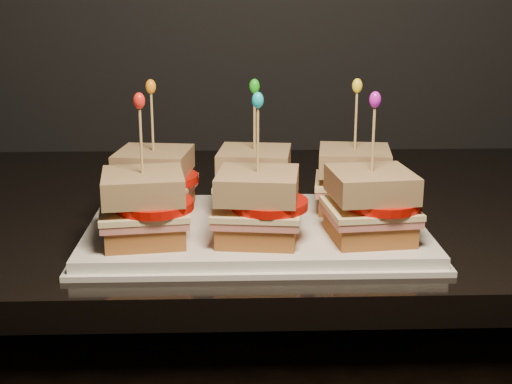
{
  "coord_description": "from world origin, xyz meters",
  "views": [
    {
      "loc": [
        0.31,
        0.77,
        1.15
      ],
      "look_at": [
        0.34,
        1.54,
        0.93
      ],
      "focal_mm": 50.0,
      "sensor_mm": 36.0,
      "label": 1
    }
  ],
  "objects": [
    {
      "name": "sandwich_3_frill",
      "position": [
        0.22,
        1.49,
        1.04
      ],
      "size": [
        0.01,
        0.01,
        0.02
      ],
      "primitive_type": "ellipsoid",
      "color": "red",
      "rests_on": "sandwich_3_pick"
    },
    {
      "name": "sandwich_5_frill",
      "position": [
        0.46,
        1.49,
        1.04
      ],
      "size": [
        0.01,
        0.01,
        0.02
      ],
      "primitive_type": "ellipsoid",
      "color": "#BF15BB",
      "rests_on": "sandwich_5_pick"
    },
    {
      "name": "sandwich_4_bread_top",
      "position": [
        0.34,
        1.49,
        0.95
      ],
      "size": [
        0.09,
        0.09,
        0.03
      ],
      "primitive_type": "cube",
      "rotation": [
        0.0,
        0.0,
        -0.12
      ],
      "color": "#522B0C",
      "rests_on": "sandwich_4_tomato"
    },
    {
      "name": "platter_rim",
      "position": [
        0.34,
        1.54,
        0.88
      ],
      "size": [
        0.39,
        0.25,
        0.01
      ],
      "primitive_type": "cube",
      "color": "white",
      "rests_on": "granite_slab"
    },
    {
      "name": "sandwich_2_bread_bot",
      "position": [
        0.46,
        1.59,
        0.9
      ],
      "size": [
        0.09,
        0.09,
        0.02
      ],
      "primitive_type": "cube",
      "rotation": [
        0.0,
        0.0,
        -0.14
      ],
      "color": "brown",
      "rests_on": "platter"
    },
    {
      "name": "sandwich_5_bread_bot",
      "position": [
        0.46,
        1.49,
        0.9
      ],
      "size": [
        0.09,
        0.09,
        0.02
      ],
      "primitive_type": "cube",
      "rotation": [
        0.0,
        0.0,
        0.11
      ],
      "color": "brown",
      "rests_on": "platter"
    },
    {
      "name": "sandwich_1_bread_bot",
      "position": [
        0.34,
        1.59,
        0.9
      ],
      "size": [
        0.09,
        0.09,
        0.02
      ],
      "primitive_type": "cube",
      "rotation": [
        0.0,
        0.0,
        -0.12
      ],
      "color": "brown",
      "rests_on": "platter"
    },
    {
      "name": "sandwich_0_bread_top",
      "position": [
        0.22,
        1.59,
        0.95
      ],
      "size": [
        0.09,
        0.09,
        0.03
      ],
      "primitive_type": "cube",
      "rotation": [
        0.0,
        0.0,
        -0.14
      ],
      "color": "#522B0C",
      "rests_on": "sandwich_0_tomato"
    },
    {
      "name": "sandwich_3_pick",
      "position": [
        0.22,
        1.49,
        1.0
      ],
      "size": [
        0.0,
        0.0,
        0.09
      ],
      "primitive_type": "cylinder",
      "color": "tan",
      "rests_on": "sandwich_3_bread_top"
    },
    {
      "name": "granite_slab",
      "position": [
        0.22,
        1.69,
        0.86
      ],
      "size": [
        2.33,
        0.63,
        0.03
      ],
      "primitive_type": "cube",
      "color": "black",
      "rests_on": "cabinet"
    },
    {
      "name": "sandwich_5_pick",
      "position": [
        0.46,
        1.49,
        1.0
      ],
      "size": [
        0.0,
        0.0,
        0.09
      ],
      "primitive_type": "cylinder",
      "color": "tan",
      "rests_on": "sandwich_5_bread_top"
    },
    {
      "name": "sandwich_0_ham",
      "position": [
        0.22,
        1.59,
        0.92
      ],
      "size": [
        0.1,
        0.1,
        0.01
      ],
      "primitive_type": "cube",
      "rotation": [
        0.0,
        0.0,
        -0.14
      ],
      "color": "#C26F67",
      "rests_on": "sandwich_0_bread_bot"
    },
    {
      "name": "sandwich_3_bread_bot",
      "position": [
        0.22,
        1.49,
        0.9
      ],
      "size": [
        0.09,
        0.09,
        0.02
      ],
      "primitive_type": "cube",
      "rotation": [
        0.0,
        0.0,
        0.13
      ],
      "color": "brown",
      "rests_on": "platter"
    },
    {
      "name": "sandwich_1_ham",
      "position": [
        0.34,
        1.59,
        0.92
      ],
      "size": [
        0.1,
        0.1,
        0.01
      ],
      "primitive_type": "cube",
      "rotation": [
        0.0,
        0.0,
        -0.12
      ],
      "color": "#C26F67",
      "rests_on": "sandwich_1_bread_bot"
    },
    {
      "name": "sandwich_2_tomato",
      "position": [
        0.47,
        1.59,
        0.93
      ],
      "size": [
        0.08,
        0.08,
        0.01
      ],
      "primitive_type": "cylinder",
      "color": "#BE0E06",
      "rests_on": "sandwich_2_cheese"
    },
    {
      "name": "sandwich_5_tomato",
      "position": [
        0.47,
        1.48,
        0.93
      ],
      "size": [
        0.08,
        0.08,
        0.01
      ],
      "primitive_type": "cylinder",
      "color": "#BE0E06",
      "rests_on": "sandwich_5_cheese"
    },
    {
      "name": "sandwich_2_cheese",
      "position": [
        0.46,
        1.59,
        0.93
      ],
      "size": [
        0.1,
        0.1,
        0.01
      ],
      "primitive_type": "cube",
      "rotation": [
        0.0,
        0.0,
        -0.14
      ],
      "color": "#F9E2A0",
      "rests_on": "sandwich_2_ham"
    },
    {
      "name": "sandwich_3_tomato",
      "position": [
        0.23,
        1.48,
        0.93
      ],
      "size": [
        0.08,
        0.08,
        0.01
      ],
      "primitive_type": "cylinder",
      "color": "#BE0E06",
      "rests_on": "sandwich_3_cheese"
    },
    {
      "name": "sandwich_2_bread_top",
      "position": [
        0.46,
        1.59,
        0.95
      ],
      "size": [
        0.09,
        0.09,
        0.03
      ],
      "primitive_type": "cube",
      "rotation": [
        0.0,
        0.0,
        -0.14
      ],
      "color": "#522B0C",
      "rests_on": "sandwich_2_tomato"
    },
    {
      "name": "sandwich_0_frill",
      "position": [
        0.22,
        1.59,
        1.04
      ],
      "size": [
        0.01,
        0.01,
        0.02
      ],
      "primitive_type": "ellipsoid",
      "color": "orange",
      "rests_on": "sandwich_0_pick"
    },
    {
      "name": "sandwich_2_pick",
      "position": [
        0.46,
        1.59,
        1.0
      ],
      "size": [
        0.0,
        0.0,
        0.09
      ],
      "primitive_type": "cylinder",
      "color": "tan",
      "rests_on": "sandwich_2_bread_top"
    },
    {
      "name": "sandwich_2_frill",
      "position": [
        0.46,
        1.59,
        1.04
      ],
      "size": [
        0.01,
        0.01,
        0.02
      ],
      "primitive_type": "ellipsoid",
      "color": "yellow",
      "rests_on": "sandwich_2_pick"
    },
    {
      "name": "sandwich_5_bread_top",
      "position": [
        0.46,
        1.49,
        0.95
      ],
      "size": [
        0.09,
        0.09,
        0.03
      ],
      "primitive_type": "cube",
      "rotation": [
        0.0,
        0.0,
        0.11
      ],
      "color": "#522B0C",
      "rests_on": "sandwich_5_tomato"
    },
    {
      "name": "sandwich_1_bread_top",
      "position": [
        0.34,
        1.59,
        0.95
      ],
      "size": [
        0.09,
        0.09,
        0.03
      ],
      "primitive_type": "cube",
      "rotation": [
        0.0,
        0.0,
        -0.12
      ],
      "color": "#522B0C",
      "rests_on": "sandwich_1_tomato"
    },
    {
      "name": "sandwich_1_frill",
      "position": [
        0.34,
        1.59,
        1.04
      ],
      "size": [
        0.01,
        0.01,
        0.02
      ],
      "primitive_type": "ellipsoid",
      "color": "#1BB016",
      "rests_on": "sandwich_1_pick"
    },
    {
      "name": "sandwich_3_cheese",
      "position": [
        0.22,
        1.49,
        0.93
      ],
      "size": [
        0.1,
        0.1,
        0.01
      ],
      "primitive_type": "cube",
      "rotation": [
        0.0,
        0.0,
        0.13
      ],
      "color": "#F9E2A0",
      "rests_on": "sandwich_3_ham"
    },
    {
      "name": "sandwich_1_pick",
      "position": [
        0.34,
        1.59,
        1.0
      ],
      "size": [
        0.0,
        0.0,
        0.09
      ],
      "primitive_type": "cylinder",
      "color": "tan",
      "rests_on": "sandwich_1_bread_top"
    },
    {
      "name": "sandwich_4_pick",
      "position": [
        0.34,
        1.49,
        1.0
      ],
      "size": [
        0.0,
        0.0,
        0.09
      ],
      "primitive_type": "cylinder",
      "color": "tan",
      "rests_on": "sandwich_4_bread_top"
    },
    {
      "name": "sandwich_2_ham",
      "position": [
        0.46,
        1.59,
        0.92
      ],
      "size": [
        0.1,
        0.1,
        0.01
      ],
      "primitive_type": "cube",
      "rotation": [
        0.0,
        0.0,
        -0.14
      ],
      "color": "#C26F67",
      "rests_on": "sandwich_2_bread_bot"
    },
    {
      "name": "sandwich_1_tomato",
      "position": [
        0.35,
        1.59,
        0.93
      ],
      "size": [
        0.08,
        0.08,
        0.01
      ],
      "primitive_type": "cylinder",
      "color": "#BE0E06",
      "rests_on": "sandwich_1_cheese"
    },
    {
      "name": "sandwich_0_tomato",
      "position": [
        0.23,
        1.59,
        0.93
      ],
      "size": [
        0.08,
        0.08,
        0.01
      ],
      "primitive_type": "cylinder",
      "color": "#BE0E06",
      "rests_on": "sandwich_0_cheese"
    },
    {
      "name": "sandwich_4_frill",
      "position": [
        0.34,
        1.49,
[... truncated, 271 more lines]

